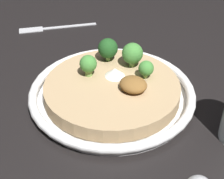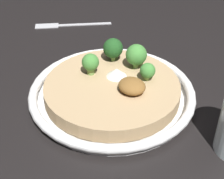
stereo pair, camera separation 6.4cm
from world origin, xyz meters
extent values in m
plane|color=black|center=(0.00, 0.00, 0.00)|extent=(6.00, 6.00, 0.00)
cylinder|color=white|center=(0.00, 0.00, 0.00)|extent=(0.29, 0.29, 0.01)
torus|color=white|center=(0.00, 0.00, 0.02)|extent=(0.31, 0.31, 0.02)
cylinder|color=tan|center=(0.00, 0.00, 0.02)|extent=(0.25, 0.25, 0.03)
cone|color=white|center=(-0.01, 0.02, 0.04)|extent=(0.04, 0.04, 0.02)
ellipsoid|color=brown|center=(0.04, 0.01, 0.05)|extent=(0.05, 0.05, 0.02)
cylinder|color=#668E47|center=(-0.06, 0.06, 0.05)|extent=(0.01, 0.01, 0.02)
sphere|color=#1E4C1E|center=(-0.06, 0.06, 0.06)|extent=(0.04, 0.04, 0.04)
cylinder|color=#84A856|center=(0.03, 0.06, 0.04)|extent=(0.01, 0.01, 0.01)
sphere|color=#428438|center=(0.03, 0.06, 0.06)|extent=(0.03, 0.03, 0.03)
cylinder|color=#668E47|center=(-0.01, 0.07, 0.05)|extent=(0.01, 0.01, 0.02)
sphere|color=#428438|center=(-0.01, 0.07, 0.06)|extent=(0.04, 0.04, 0.04)
cylinder|color=#759E4C|center=(-0.05, -0.01, 0.04)|extent=(0.02, 0.02, 0.02)
sphere|color=#428438|center=(-0.05, -0.01, 0.06)|extent=(0.03, 0.03, 0.03)
cube|color=#B7B7BC|center=(-0.28, 0.16, 0.00)|extent=(0.09, 0.12, 0.00)
cube|color=#B7B7BC|center=(-0.34, 0.08, 0.00)|extent=(0.06, 0.06, 0.00)
camera|label=1|loc=(0.33, -0.39, 0.40)|focal=55.00mm
camera|label=2|loc=(0.38, -0.35, 0.40)|focal=55.00mm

